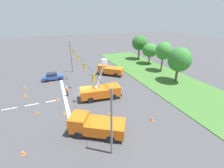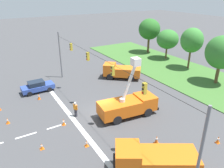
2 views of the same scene
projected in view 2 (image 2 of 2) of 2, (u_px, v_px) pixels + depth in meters
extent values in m
plane|color=#424244|center=(100.00, 113.00, 24.92)|extent=(200.00, 200.00, 0.00)
cube|color=#3D6B2D|center=(204.00, 81.00, 33.37)|extent=(56.00, 12.00, 0.10)
cube|color=silver|center=(75.00, 121.00, 23.44)|extent=(17.60, 0.50, 0.01)
cube|color=silver|center=(56.00, 126.00, 22.50)|extent=(0.20, 2.00, 0.01)
cube|color=silver|center=(26.00, 135.00, 21.09)|extent=(0.20, 2.00, 0.01)
cylinder|color=slate|center=(60.00, 55.00, 33.72)|extent=(0.20, 0.20, 7.20)
cylinder|color=slate|center=(200.00, 157.00, 13.25)|extent=(0.20, 0.20, 7.20)
cylinder|color=black|center=(99.00, 57.00, 22.29)|extent=(26.00, 0.03, 0.03)
cylinder|color=black|center=(71.00, 43.00, 28.53)|extent=(0.02, 0.02, 0.10)
cube|color=gold|center=(71.00, 47.00, 28.74)|extent=(0.32, 0.28, 0.96)
cylinder|color=black|center=(70.00, 45.00, 28.54)|extent=(0.16, 0.05, 0.16)
cylinder|color=black|center=(70.00, 47.00, 28.66)|extent=(0.16, 0.05, 0.16)
cylinder|color=red|center=(70.00, 49.00, 28.79)|extent=(0.16, 0.05, 0.16)
cylinder|color=black|center=(88.00, 52.00, 24.45)|extent=(0.02, 0.02, 0.10)
cube|color=gold|center=(88.00, 56.00, 24.66)|extent=(0.32, 0.28, 0.96)
cylinder|color=black|center=(86.00, 54.00, 24.46)|extent=(0.16, 0.05, 0.16)
cylinder|color=black|center=(87.00, 57.00, 24.58)|extent=(0.16, 0.05, 0.16)
cylinder|color=red|center=(87.00, 59.00, 24.71)|extent=(0.16, 0.05, 0.16)
cylinder|color=black|center=(113.00, 65.00, 20.15)|extent=(0.02, 0.02, 0.10)
cube|color=gold|center=(113.00, 71.00, 20.36)|extent=(0.32, 0.28, 0.96)
cylinder|color=black|center=(111.00, 68.00, 20.16)|extent=(0.16, 0.05, 0.16)
cylinder|color=red|center=(111.00, 71.00, 20.28)|extent=(0.16, 0.05, 0.16)
cylinder|color=black|center=(111.00, 74.00, 20.41)|extent=(0.16, 0.05, 0.16)
cylinder|color=black|center=(145.00, 82.00, 16.44)|extent=(0.02, 0.02, 0.10)
cube|color=gold|center=(144.00, 89.00, 16.65)|extent=(0.32, 0.28, 0.96)
cylinder|color=black|center=(143.00, 85.00, 16.45)|extent=(0.16, 0.05, 0.16)
cylinder|color=black|center=(143.00, 89.00, 16.58)|extent=(0.16, 0.05, 0.16)
cylinder|color=red|center=(143.00, 93.00, 16.71)|extent=(0.16, 0.05, 0.16)
cylinder|color=brown|center=(148.00, 46.00, 48.13)|extent=(0.47, 0.47, 3.21)
ellipsoid|color=#286623|center=(149.00, 29.00, 46.71)|extent=(4.60, 4.60, 4.40)
cylinder|color=brown|center=(166.00, 53.00, 43.99)|extent=(0.34, 0.34, 2.21)
ellipsoid|color=#33752D|center=(168.00, 39.00, 42.84)|extent=(4.17, 4.36, 3.76)
cylinder|color=brown|center=(189.00, 59.00, 38.29)|extent=(0.34, 0.34, 3.41)
ellipsoid|color=#387F33|center=(192.00, 40.00, 36.95)|extent=(3.88, 3.66, 4.19)
cylinder|color=brown|center=(217.00, 75.00, 32.32)|extent=(0.47, 0.47, 2.76)
ellipsoid|color=#33752D|center=(222.00, 52.00, 30.98)|extent=(4.70, 4.17, 4.77)
cube|color=orange|center=(120.00, 108.00, 23.63)|extent=(2.93, 4.76, 1.40)
cube|color=orange|center=(145.00, 101.00, 24.81)|extent=(2.53, 2.19, 1.56)
cube|color=#1E2838|center=(150.00, 98.00, 24.96)|extent=(2.05, 0.34, 0.70)
cube|color=black|center=(152.00, 104.00, 25.46)|extent=(2.42, 0.44, 0.30)
cylinder|color=black|center=(138.00, 104.00, 25.96)|extent=(0.39, 1.03, 1.00)
cylinder|color=black|center=(148.00, 112.00, 24.10)|extent=(0.39, 1.03, 1.00)
cylinder|color=black|center=(109.00, 110.00, 24.54)|extent=(0.39, 1.03, 1.00)
cylinder|color=black|center=(117.00, 120.00, 22.68)|extent=(0.39, 1.03, 1.00)
cylinder|color=silver|center=(122.00, 100.00, 23.40)|extent=(0.60, 0.60, 0.36)
cube|color=white|center=(129.00, 83.00, 22.94)|extent=(0.43, 1.69, 4.11)
cube|color=white|center=(136.00, 62.00, 22.31)|extent=(0.99, 0.90, 0.80)
cube|color=orange|center=(127.00, 72.00, 34.11)|extent=(4.31, 4.49, 1.33)
cube|color=orange|center=(110.00, 69.00, 34.47)|extent=(2.76, 2.71, 1.80)
cube|color=#1E2838|center=(106.00, 67.00, 34.44)|extent=(1.52, 1.33, 0.81)
cube|color=black|center=(104.00, 73.00, 34.92)|extent=(1.81, 1.60, 0.30)
cylinder|color=black|center=(110.00, 77.00, 33.85)|extent=(0.87, 0.94, 1.00)
cylinder|color=black|center=(112.00, 72.00, 35.73)|extent=(0.87, 0.94, 1.00)
cylinder|color=black|center=(131.00, 78.00, 33.33)|extent=(0.87, 0.94, 1.00)
cylinder|color=black|center=(132.00, 74.00, 35.20)|extent=(0.87, 0.94, 1.00)
cube|color=orange|center=(168.00, 160.00, 16.43)|extent=(4.24, 4.90, 1.30)
cube|color=orange|center=(128.00, 157.00, 16.34)|extent=(2.88, 2.75, 1.83)
cube|color=#1E2838|center=(119.00, 154.00, 16.21)|extent=(1.76, 1.12, 0.82)
cube|color=black|center=(114.00, 165.00, 16.65)|extent=(2.09, 1.35, 0.30)
cylinder|color=black|center=(129.00, 157.00, 17.69)|extent=(0.76, 1.00, 1.00)
cylinder|color=black|center=(174.00, 157.00, 17.67)|extent=(0.76, 1.00, 1.00)
cube|color=#2D4799|center=(38.00, 87.00, 29.92)|extent=(1.86, 4.34, 0.64)
cube|color=#192333|center=(36.00, 83.00, 29.60)|extent=(1.55, 2.10, 0.60)
cylinder|color=black|center=(46.00, 85.00, 31.37)|extent=(0.22, 0.64, 0.64)
cylinder|color=black|center=(50.00, 89.00, 30.03)|extent=(0.22, 0.64, 0.64)
cylinder|color=black|center=(27.00, 89.00, 30.06)|extent=(0.22, 0.64, 0.64)
cylinder|color=black|center=(30.00, 94.00, 28.72)|extent=(0.22, 0.64, 0.64)
cylinder|color=#383842|center=(76.00, 113.00, 24.11)|extent=(0.18, 0.18, 0.85)
cylinder|color=#383842|center=(75.00, 112.00, 24.22)|extent=(0.18, 0.18, 0.85)
cube|color=orange|center=(75.00, 107.00, 23.88)|extent=(0.46, 0.37, 0.60)
cube|color=silver|center=(75.00, 107.00, 23.88)|extent=(0.42, 0.22, 0.62)
cylinder|color=orange|center=(77.00, 108.00, 23.71)|extent=(0.11, 0.11, 0.55)
cylinder|color=orange|center=(74.00, 106.00, 24.02)|extent=(0.11, 0.11, 0.55)
sphere|color=tan|center=(75.00, 104.00, 23.71)|extent=(0.22, 0.22, 0.22)
sphere|color=white|center=(75.00, 103.00, 23.68)|extent=(0.26, 0.26, 0.26)
cube|color=orange|center=(0.00, 110.00, 25.52)|extent=(0.36, 0.36, 0.03)
cube|color=orange|center=(64.00, 125.00, 22.74)|extent=(0.36, 0.36, 0.03)
cone|color=orange|center=(63.00, 122.00, 22.59)|extent=(0.28, 0.28, 0.70)
cylinder|color=white|center=(63.00, 121.00, 22.58)|extent=(0.17, 0.17, 0.13)
cube|color=orange|center=(147.00, 105.00, 26.56)|extent=(0.36, 0.36, 0.03)
cone|color=orange|center=(147.00, 102.00, 26.40)|extent=(0.31, 0.31, 0.78)
cylinder|color=white|center=(147.00, 102.00, 26.38)|extent=(0.19, 0.19, 0.14)
cube|color=orange|center=(39.00, 99.00, 28.05)|extent=(0.36, 0.36, 0.03)
cone|color=orange|center=(39.00, 96.00, 27.90)|extent=(0.29, 0.29, 0.73)
cylinder|color=white|center=(39.00, 96.00, 27.89)|extent=(0.18, 0.18, 0.13)
cube|color=orange|center=(217.00, 143.00, 20.07)|extent=(0.36, 0.36, 0.03)
cone|color=orange|center=(218.00, 139.00, 19.92)|extent=(0.29, 0.29, 0.73)
cylinder|color=white|center=(218.00, 139.00, 19.91)|extent=(0.18, 0.18, 0.13)
cube|color=orange|center=(42.00, 149.00, 19.30)|extent=(0.36, 0.36, 0.03)
cone|color=orange|center=(42.00, 146.00, 19.18)|extent=(0.24, 0.24, 0.59)
cylinder|color=white|center=(42.00, 146.00, 19.17)|extent=(0.15, 0.15, 0.11)
cube|color=orange|center=(87.00, 146.00, 19.66)|extent=(0.36, 0.36, 0.03)
cone|color=orange|center=(87.00, 143.00, 19.54)|extent=(0.23, 0.23, 0.58)
cylinder|color=white|center=(87.00, 143.00, 19.53)|extent=(0.15, 0.15, 0.11)
cube|color=orange|center=(156.00, 143.00, 20.05)|extent=(0.36, 0.36, 0.03)
cone|color=orange|center=(157.00, 139.00, 19.89)|extent=(0.32, 0.32, 0.80)
cylinder|color=white|center=(157.00, 139.00, 19.87)|extent=(0.20, 0.20, 0.14)
cube|color=orange|center=(8.00, 123.00, 22.99)|extent=(0.36, 0.36, 0.03)
cone|color=orange|center=(7.00, 120.00, 22.85)|extent=(0.26, 0.26, 0.66)
cylinder|color=white|center=(7.00, 120.00, 22.84)|extent=(0.16, 0.16, 0.12)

